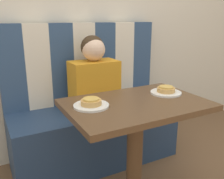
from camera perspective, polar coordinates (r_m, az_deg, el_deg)
wall_back at (r=2.23m, az=-7.90°, el=18.63°), size 7.00×0.05×2.60m
booth_seat at (r=2.16m, az=-3.84°, el=-10.21°), size 1.36×0.52×0.48m
booth_backrest at (r=2.17m, az=-6.53°, el=6.02°), size 1.36×0.08×0.67m
dining_table at (r=1.52m, az=5.39°, el=-7.28°), size 0.83×0.56×0.72m
person at (r=1.98m, az=-4.15°, el=3.28°), size 0.38×0.22×0.58m
plate_left at (r=1.40m, az=-4.77°, el=-3.69°), size 0.20×0.20×0.01m
plate_right at (r=1.67m, az=12.20°, el=-0.71°), size 0.20×0.20×0.01m
pizza_left at (r=1.39m, az=-4.79°, el=-2.79°), size 0.12×0.12×0.04m
pizza_right at (r=1.66m, az=12.25°, el=0.05°), size 0.12×0.12×0.04m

